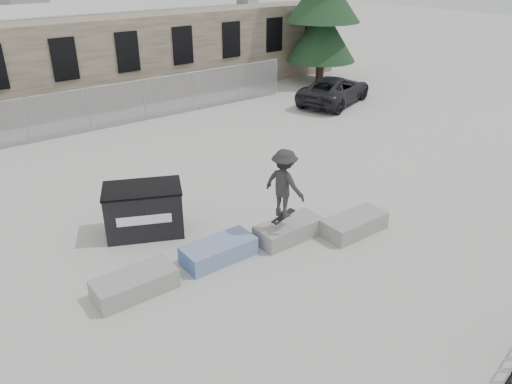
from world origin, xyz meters
The scene contains 11 objects.
ground centered at (0.00, 0.00, 0.00)m, with size 120.00×120.00×0.00m, color #ABACA7.
stone_wall centered at (0.00, 16.24, 2.26)m, with size 36.00×2.58×4.50m.
chainlink_fence centered at (0.00, 12.50, 1.04)m, with size 22.06×0.06×2.02m.
planter_far_left centered at (-3.58, 0.00, 0.28)m, with size 2.00×0.90×0.52m.
planter_center_left centered at (-1.14, 0.02, 0.28)m, with size 2.00×0.90×0.52m.
planter_center_right centered at (1.07, -0.28, 0.28)m, with size 2.00×0.90×0.52m.
planter_offset centered at (2.85, -1.19, 0.28)m, with size 2.00×0.90×0.52m.
dumpster centered at (-2.08, 2.54, 0.74)m, with size 2.59×2.17×1.46m.
spruce_tree centered at (14.97, 13.05, 4.88)m, with size 4.47×4.47×11.50m.
suv centered at (12.34, 9.12, 0.73)m, with size 2.42×5.25×1.46m, color black.
skateboarder centered at (0.75, -0.40, 1.88)m, with size 0.98×1.39×2.07m.
Camera 1 is at (-7.20, -9.67, 7.53)m, focal length 35.00 mm.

